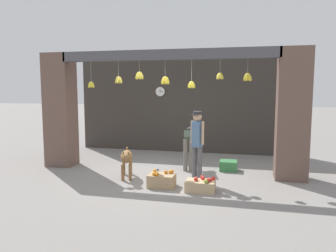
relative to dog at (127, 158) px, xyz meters
The scene contains 13 objects.
ground_plane 1.03m from the dog, 33.14° to the left, with size 60.00×60.00×0.00m, color gray.
shop_back_wall 3.63m from the dog, 77.38° to the left, with size 7.13×0.12×2.97m, color #38332D.
shop_pillar_left 2.51m from the dog, 159.65° to the left, with size 0.70×0.60×2.97m, color brown.
shop_pillar_right 3.90m from the dog, 12.24° to the left, with size 0.70×0.60×2.97m, color brown.
storefront_awning 2.52m from the dog, 38.55° to the left, with size 5.23×0.32×0.92m.
dog is the anchor object (origin of this frame).
shopkeeper 1.68m from the dog, ahead, with size 0.32×0.29×1.57m.
worker_stooping 1.73m from the dog, 42.77° to the left, with size 0.29×0.80×1.04m.
fruit_crate_oranges 1.12m from the dog, 26.03° to the right, with size 0.55×0.42×0.34m.
fruit_crate_apples 1.93m from the dog, 17.98° to the right, with size 0.59×0.40×0.29m.
produce_box_green 2.60m from the dog, 28.84° to the left, with size 0.43×0.40×0.25m, color #387A42.
water_bottle 0.85m from the dog, ahead, with size 0.08×0.08×0.27m.
wall_clock 3.65m from the dog, 91.25° to the left, with size 0.32×0.03×0.32m.
Camera 1 is at (1.89, -7.49, 2.09)m, focal length 35.00 mm.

